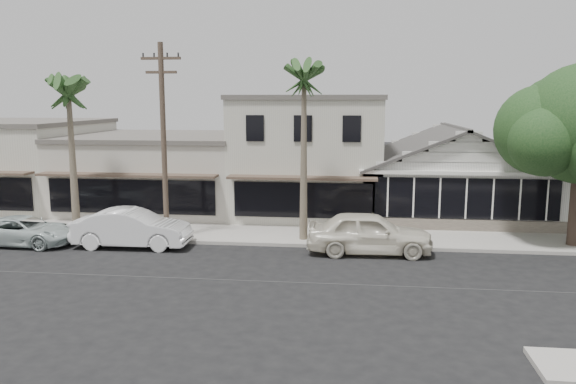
# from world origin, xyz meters

# --- Properties ---
(ground) EXTENTS (140.00, 140.00, 0.00)m
(ground) POSITION_xyz_m (0.00, 0.00, 0.00)
(ground) COLOR black
(ground) RESTS_ON ground
(sidewalk_north) EXTENTS (90.00, 3.50, 0.15)m
(sidewalk_north) POSITION_xyz_m (-8.00, 6.75, 0.07)
(sidewalk_north) COLOR #9E9991
(sidewalk_north) RESTS_ON ground
(corner_shop) EXTENTS (10.40, 8.60, 5.10)m
(corner_shop) POSITION_xyz_m (5.00, 12.47, 2.62)
(corner_shop) COLOR white
(corner_shop) RESTS_ON ground
(row_building_near) EXTENTS (8.00, 10.00, 6.50)m
(row_building_near) POSITION_xyz_m (-3.00, 13.50, 3.25)
(row_building_near) COLOR beige
(row_building_near) RESTS_ON ground
(row_building_midnear) EXTENTS (10.00, 10.00, 4.20)m
(row_building_midnear) POSITION_xyz_m (-12.00, 13.50, 2.10)
(row_building_midnear) COLOR beige
(row_building_midnear) RESTS_ON ground
(row_building_midfar) EXTENTS (11.00, 10.00, 5.00)m
(row_building_midfar) POSITION_xyz_m (-22.50, 13.50, 2.50)
(row_building_midfar) COLOR beige
(row_building_midfar) RESTS_ON ground
(utility_pole) EXTENTS (1.80, 0.24, 9.00)m
(utility_pole) POSITION_xyz_m (-9.00, 5.20, 4.79)
(utility_pole) COLOR brown
(utility_pole) RESTS_ON ground
(car_0) EXTENTS (5.37, 2.29, 1.81)m
(car_0) POSITION_xyz_m (0.25, 4.26, 0.90)
(car_0) COLOR silver
(car_0) RESTS_ON ground
(car_1) EXTENTS (5.21, 1.93, 1.70)m
(car_1) POSITION_xyz_m (-10.22, 4.11, 0.85)
(car_1) COLOR white
(car_1) RESTS_ON ground
(car_2) EXTENTS (4.71, 2.29, 1.29)m
(car_2) POSITION_xyz_m (-15.22, 3.90, 0.65)
(car_2) COLOR #B6C4C2
(car_2) RESTS_ON ground
(palm_east) EXTENTS (3.04, 3.04, 8.61)m
(palm_east) POSITION_xyz_m (-2.72, 5.86, 7.40)
(palm_east) COLOR #726651
(palm_east) RESTS_ON ground
(palm_mid) EXTENTS (2.85, 2.85, 8.12)m
(palm_mid) POSITION_xyz_m (-13.87, 6.11, 6.92)
(palm_mid) COLOR #726651
(palm_mid) RESTS_ON ground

